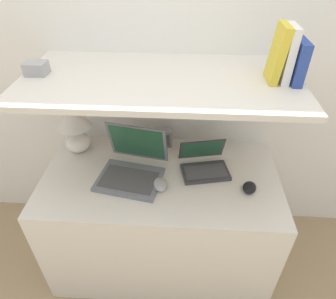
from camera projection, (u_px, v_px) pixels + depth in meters
name	position (u px, v px, depth m)	size (l,w,h in m)	color
wall_back	(165.00, 65.00, 1.69)	(6.00, 0.05, 2.40)	white
desk	(161.00, 218.00, 1.87)	(1.30, 0.70, 0.73)	silver
back_riser	(165.00, 150.00, 2.01)	(1.30, 0.04, 1.25)	white
shelf	(160.00, 80.00, 1.39)	(1.30, 0.63, 0.03)	silver
table_lamp	(74.00, 124.00, 1.72)	(0.20, 0.20, 0.31)	white
laptop_large	(132.00, 167.00, 1.62)	(0.39, 0.38, 0.27)	slate
laptop_small	(204.00, 164.00, 1.66)	(0.29, 0.26, 0.16)	#333338
computer_mouse	(160.00, 185.00, 1.56)	(0.09, 0.12, 0.04)	#99999E
second_mouse	(249.00, 187.00, 1.54)	(0.10, 0.11, 0.04)	black
router_box	(162.00, 138.00, 1.84)	(0.12, 0.06, 0.11)	gray
book_blue	(297.00, 61.00, 1.30)	(0.04, 0.17, 0.18)	#284293
book_white	(287.00, 54.00, 1.28)	(0.03, 0.13, 0.24)	silver
book_yellow	(278.00, 54.00, 1.28)	(0.05, 0.14, 0.24)	gold
shelf_gadget	(36.00, 68.00, 1.39)	(0.10, 0.08, 0.06)	#99999E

